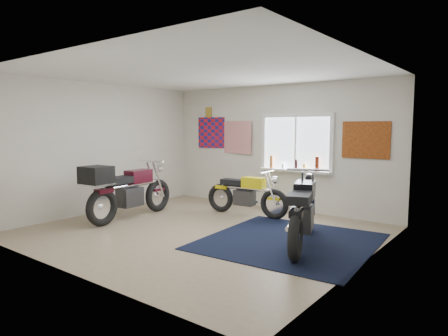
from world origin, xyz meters
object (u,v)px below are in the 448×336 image
Objects in this scene: yellow_triumph at (246,195)px; navy_rug at (289,241)px; maroon_tourer at (125,190)px; black_chrome_bike at (303,214)px.

navy_rug is at bearing -40.18° from yellow_triumph.
yellow_triumph is at bearing -48.10° from maroon_tourer.
yellow_triumph reaches higher than navy_rug.
navy_rug is 0.55m from black_chrome_bike.
maroon_tourer is at bearing 79.52° from black_chrome_bike.
maroon_tourer is (-3.49, -0.55, 0.09)m from black_chrome_bike.
maroon_tourer is (-3.24, -0.61, 0.57)m from navy_rug.
black_chrome_bike reaches higher than navy_rug.
yellow_triumph is 2.21m from black_chrome_bike.
yellow_triumph is at bearing 144.68° from navy_rug.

